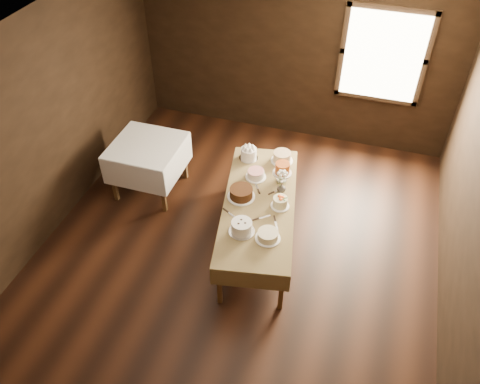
% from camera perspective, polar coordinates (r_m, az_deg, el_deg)
% --- Properties ---
extents(floor, '(5.00, 6.00, 0.01)m').
position_cam_1_polar(floor, '(6.28, -0.56, -7.65)').
color(floor, black).
rests_on(floor, ground).
extents(ceiling, '(5.00, 6.00, 0.01)m').
position_cam_1_polar(ceiling, '(4.54, -0.80, 16.04)').
color(ceiling, beige).
rests_on(ceiling, wall_back).
extents(wall_back, '(5.00, 0.02, 2.80)m').
position_cam_1_polar(wall_back, '(7.77, 6.53, 15.75)').
color(wall_back, black).
rests_on(wall_back, ground).
extents(wall_left, '(0.02, 6.00, 2.80)m').
position_cam_1_polar(wall_left, '(6.39, -22.62, 6.42)').
color(wall_left, black).
rests_on(wall_left, ground).
extents(wall_right, '(0.02, 6.00, 2.80)m').
position_cam_1_polar(wall_right, '(5.28, 26.15, -3.21)').
color(wall_right, black).
rests_on(wall_right, ground).
extents(window, '(1.10, 0.05, 1.30)m').
position_cam_1_polar(window, '(7.52, 16.57, 15.09)').
color(window, '#FFEABF').
rests_on(window, wall_back).
extents(display_table, '(1.28, 2.35, 0.69)m').
position_cam_1_polar(display_table, '(6.02, 2.27, -1.59)').
color(display_table, '#4E3215').
rests_on(display_table, ground).
extents(side_table, '(0.95, 0.95, 0.80)m').
position_cam_1_polar(side_table, '(6.92, -10.97, 4.89)').
color(side_table, '#4E3215').
rests_on(side_table, ground).
extents(cake_meringue, '(0.28, 0.28, 0.16)m').
position_cam_1_polar(cake_meringue, '(6.62, 1.03, 4.53)').
color(cake_meringue, silver).
rests_on(cake_meringue, display_table).
extents(cake_speckled, '(0.30, 0.30, 0.14)m').
position_cam_1_polar(cake_speckled, '(6.61, 4.99, 4.14)').
color(cake_speckled, white).
rests_on(cake_speckled, display_table).
extents(cake_lattice, '(0.31, 0.31, 0.10)m').
position_cam_1_polar(cake_lattice, '(6.32, 1.88, 2.09)').
color(cake_lattice, white).
rests_on(cake_lattice, display_table).
extents(cake_caramel, '(0.25, 0.25, 0.29)m').
position_cam_1_polar(cake_caramel, '(6.25, 5.00, 2.27)').
color(cake_caramel, white).
rests_on(cake_caramel, display_table).
extents(cake_chocolate, '(0.40, 0.40, 0.14)m').
position_cam_1_polar(cake_chocolate, '(6.02, 0.14, -0.13)').
color(cake_chocolate, white).
rests_on(cake_chocolate, display_table).
extents(cake_flowers, '(0.25, 0.25, 0.14)m').
position_cam_1_polar(cake_flowers, '(5.91, 4.77, -1.23)').
color(cake_flowers, white).
rests_on(cake_flowers, display_table).
extents(cake_swirl, '(0.34, 0.34, 0.15)m').
position_cam_1_polar(cake_swirl, '(5.58, 0.20, -4.19)').
color(cake_swirl, silver).
rests_on(cake_swirl, display_table).
extents(cake_cream, '(0.29, 0.29, 0.10)m').
position_cam_1_polar(cake_cream, '(5.53, 3.31, -5.16)').
color(cake_cream, white).
rests_on(cake_cream, display_table).
extents(cake_server_a, '(0.20, 0.17, 0.01)m').
position_cam_1_polar(cake_server_a, '(5.80, 2.94, -2.94)').
color(cake_server_a, silver).
rests_on(cake_server_a, display_table).
extents(cake_server_b, '(0.12, 0.23, 0.01)m').
position_cam_1_polar(cake_server_b, '(5.71, 4.31, -3.97)').
color(cake_server_b, silver).
rests_on(cake_server_b, display_table).
extents(cake_server_c, '(0.15, 0.22, 0.01)m').
position_cam_1_polar(cake_server_c, '(6.22, 1.94, 0.78)').
color(cake_server_c, silver).
rests_on(cake_server_c, display_table).
extents(cake_server_d, '(0.17, 0.21, 0.01)m').
position_cam_1_polar(cake_server_d, '(6.18, 4.58, 0.29)').
color(cake_server_d, silver).
rests_on(cake_server_d, display_table).
extents(cake_server_e, '(0.22, 0.14, 0.01)m').
position_cam_1_polar(cake_server_e, '(5.82, -0.90, -2.77)').
color(cake_server_e, silver).
rests_on(cake_server_e, display_table).
extents(flower_vase, '(0.12, 0.12, 0.12)m').
position_cam_1_polar(flower_vase, '(6.12, 4.91, 0.46)').
color(flower_vase, '#2D2823').
rests_on(flower_vase, display_table).
extents(flower_bouquet, '(0.14, 0.14, 0.20)m').
position_cam_1_polar(flower_bouquet, '(6.00, 5.01, 1.75)').
color(flower_bouquet, white).
rests_on(flower_bouquet, flower_vase).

